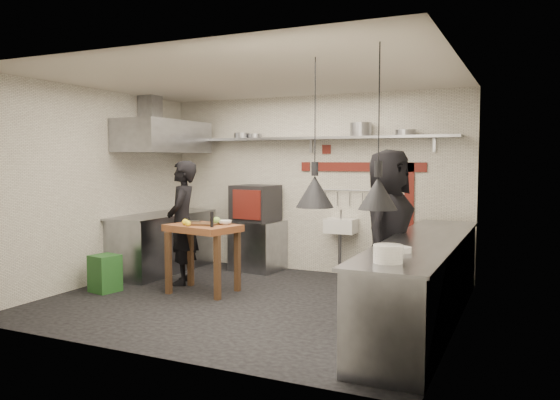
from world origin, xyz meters
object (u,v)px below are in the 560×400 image
at_px(oven_stand, 258,245).
at_px(combi_oven, 256,203).
at_px(green_bin, 105,273).
at_px(chef_right, 388,230).
at_px(prep_table, 203,259).
at_px(chef_left, 182,223).

height_order(oven_stand, combi_oven, combi_oven).
bearing_deg(combi_oven, green_bin, -112.91).
bearing_deg(oven_stand, combi_oven, -132.60).
bearing_deg(oven_stand, chef_right, -23.13).
bearing_deg(prep_table, oven_stand, 102.08).
bearing_deg(prep_table, chef_left, 160.96).
relative_size(prep_table, chef_left, 0.52).
relative_size(oven_stand, combi_oven, 1.24).
distance_m(combi_oven, green_bin, 2.59).
bearing_deg(oven_stand, prep_table, -83.14).
height_order(oven_stand, chef_right, chef_right).
height_order(combi_oven, green_bin, combi_oven).
height_order(combi_oven, chef_left, chef_left).
distance_m(oven_stand, chef_right, 2.87).
bearing_deg(chef_left, oven_stand, 135.81).
relative_size(prep_table, chef_right, 0.48).
bearing_deg(prep_table, chef_right, 17.67).
relative_size(oven_stand, chef_right, 0.42).
xyz_separation_m(combi_oven, green_bin, (-1.19, -2.14, -0.84)).
distance_m(combi_oven, prep_table, 1.74).
height_order(oven_stand, chef_left, chef_left).
relative_size(green_bin, chef_left, 0.28).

